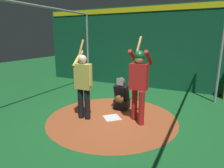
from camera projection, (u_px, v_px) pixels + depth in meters
name	position (u px, v px, depth m)	size (l,w,h in m)	color
ground_plane	(112.00, 118.00, 5.34)	(26.31, 26.31, 0.00)	#195B28
dirt_circle	(112.00, 118.00, 5.34)	(3.46, 3.46, 0.01)	#9E4C28
home_plate	(112.00, 118.00, 5.34)	(0.42, 0.42, 0.01)	white
batter	(139.00, 79.00, 4.87)	(0.68, 0.49, 2.16)	maroon
catcher	(121.00, 97.00, 5.92)	(0.58, 0.40, 0.98)	black
visitor	(83.00, 83.00, 5.11)	(0.55, 0.51, 2.07)	black
back_wall	(152.00, 48.00, 8.17)	(0.23, 10.31, 3.35)	#0F472D
cage_frame	(112.00, 37.00, 4.84)	(5.51, 5.08, 3.05)	gray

